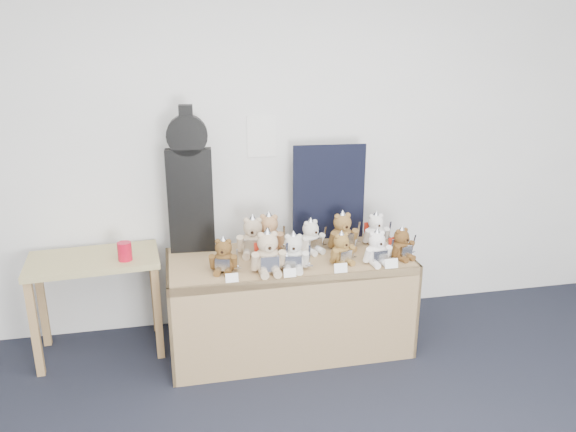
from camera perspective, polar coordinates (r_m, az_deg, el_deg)
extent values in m
plane|color=white|center=(4.13, -2.94, 6.82)|extent=(6.00, 0.00, 6.00)
cube|color=white|center=(4.11, -2.72, 8.08)|extent=(0.21, 0.00, 0.30)
cube|color=#96794C|center=(3.87, 0.11, -4.59)|extent=(1.66, 0.70, 0.06)
cube|color=#96794C|center=(3.72, 1.21, -11.06)|extent=(1.66, 0.02, 0.69)
cube|color=#96794C|center=(3.94, -11.83, -9.70)|extent=(0.02, 0.69, 0.69)
cube|color=#96794C|center=(4.24, 11.13, -7.56)|extent=(0.02, 0.69, 0.69)
cube|color=tan|center=(4.02, -19.17, -4.27)|extent=(0.89, 0.54, 0.04)
cube|color=#A47B47|center=(4.04, -24.34, -10.45)|extent=(0.05, 0.05, 0.68)
cube|color=#A47B47|center=(4.39, -23.70, -8.03)|extent=(0.05, 0.05, 0.68)
cube|color=#A47B47|center=(3.98, -13.09, -9.61)|extent=(0.05, 0.05, 0.68)
cube|color=#A47B47|center=(4.34, -13.43, -7.23)|extent=(0.05, 0.05, 0.68)
cube|color=black|center=(3.92, -9.85, 1.52)|extent=(0.31, 0.11, 0.73)
cylinder|color=black|center=(3.82, -10.22, 8.08)|extent=(0.28, 0.11, 0.27)
cube|color=black|center=(3.80, -10.32, 9.70)|extent=(0.10, 0.09, 0.18)
cube|color=black|center=(4.11, 4.17, 2.39)|extent=(0.53, 0.06, 0.71)
cylinder|color=red|center=(3.88, -16.26, -3.46)|extent=(0.09, 0.09, 0.12)
ellipsoid|color=brown|center=(3.64, -6.52, -4.66)|extent=(0.17, 0.16, 0.15)
sphere|color=brown|center=(3.61, -6.57, -3.21)|extent=(0.11, 0.11, 0.11)
cylinder|color=brown|center=(3.57, -6.68, -3.60)|extent=(0.05, 0.03, 0.05)
sphere|color=black|center=(3.55, -6.73, -3.70)|extent=(0.02, 0.02, 0.02)
sphere|color=brown|center=(3.60, -7.15, -2.57)|extent=(0.03, 0.03, 0.03)
sphere|color=brown|center=(3.59, -6.04, -2.59)|extent=(0.03, 0.03, 0.03)
cylinder|color=brown|center=(3.63, -7.67, -4.63)|extent=(0.06, 0.09, 0.11)
cylinder|color=brown|center=(3.61, -5.46, -4.69)|extent=(0.06, 0.09, 0.11)
cylinder|color=brown|center=(3.62, -7.14, -5.57)|extent=(0.07, 0.10, 0.04)
cylinder|color=brown|center=(3.61, -6.10, -5.61)|extent=(0.07, 0.10, 0.04)
cube|color=white|center=(3.59, -6.66, -4.96)|extent=(0.10, 0.04, 0.08)
cone|color=white|center=(3.59, -6.60, -2.52)|extent=(0.09, 0.09, 0.07)
cube|color=white|center=(3.59, -5.15, -4.44)|extent=(0.02, 0.04, 0.16)
cube|color=white|center=(3.61, -5.12, -5.31)|extent=(0.04, 0.02, 0.01)
ellipsoid|color=tan|center=(3.61, -2.07, -4.52)|extent=(0.19, 0.16, 0.18)
sphere|color=tan|center=(3.56, -2.10, -2.70)|extent=(0.13, 0.13, 0.13)
cylinder|color=tan|center=(3.51, -1.92, -3.18)|extent=(0.06, 0.03, 0.06)
sphere|color=black|center=(3.50, -1.85, -3.30)|extent=(0.02, 0.02, 0.02)
sphere|color=tan|center=(3.54, -2.80, -1.97)|extent=(0.04, 0.04, 0.04)
sphere|color=tan|center=(3.55, -1.42, -1.86)|extent=(0.04, 0.04, 0.04)
cylinder|color=tan|center=(3.57, -3.38, -4.64)|extent=(0.05, 0.10, 0.14)
cylinder|color=tan|center=(3.60, -0.64, -4.40)|extent=(0.05, 0.10, 0.14)
cylinder|color=tan|center=(3.56, -2.52, -5.74)|extent=(0.06, 0.12, 0.05)
cylinder|color=tan|center=(3.58, -1.22, -5.62)|extent=(0.06, 0.12, 0.05)
cube|color=white|center=(3.54, -1.85, -4.89)|extent=(0.12, 0.02, 0.10)
cone|color=white|center=(3.54, -2.11, -1.84)|extent=(0.11, 0.11, 0.09)
cube|color=white|center=(3.58, -0.17, -4.04)|extent=(0.02, 0.05, 0.19)
cube|color=white|center=(3.61, -0.17, -5.12)|extent=(0.06, 0.01, 0.01)
cube|color=#AF2414|center=(3.66, -2.28, -3.92)|extent=(0.15, 0.04, 0.16)
ellipsoid|color=beige|center=(3.65, 0.55, -4.40)|extent=(0.19, 0.17, 0.16)
sphere|color=beige|center=(3.61, 0.56, -2.81)|extent=(0.12, 0.12, 0.12)
cylinder|color=beige|center=(3.56, 0.57, -3.24)|extent=(0.05, 0.04, 0.05)
sphere|color=black|center=(3.55, 0.58, -3.34)|extent=(0.02, 0.02, 0.02)
sphere|color=beige|center=(3.59, -0.06, -2.12)|extent=(0.04, 0.04, 0.04)
sphere|color=beige|center=(3.59, 1.18, -2.12)|extent=(0.04, 0.04, 0.04)
cylinder|color=beige|center=(3.62, -0.66, -4.41)|extent=(0.06, 0.10, 0.12)
cylinder|color=beige|center=(3.63, 1.78, -4.40)|extent=(0.06, 0.10, 0.12)
cylinder|color=beige|center=(3.61, -0.01, -5.43)|extent=(0.07, 0.11, 0.05)
cylinder|color=beige|center=(3.61, 1.15, -5.43)|extent=(0.07, 0.11, 0.05)
cube|color=white|center=(3.59, 0.57, -4.73)|extent=(0.11, 0.04, 0.09)
cone|color=white|center=(3.59, 0.56, -2.06)|extent=(0.10, 0.10, 0.08)
cube|color=white|center=(3.61, 2.18, -4.12)|extent=(0.02, 0.04, 0.17)
cube|color=white|center=(3.63, 2.17, -5.06)|extent=(0.05, 0.02, 0.01)
ellipsoid|color=olive|center=(3.76, 5.40, -3.90)|extent=(0.17, 0.16, 0.14)
sphere|color=olive|center=(3.73, 5.44, -2.56)|extent=(0.10, 0.10, 0.10)
cylinder|color=olive|center=(3.70, 5.83, -2.88)|extent=(0.05, 0.04, 0.04)
sphere|color=black|center=(3.69, 5.97, -2.95)|extent=(0.02, 0.02, 0.02)
sphere|color=olive|center=(3.70, 5.04, -2.08)|extent=(0.03, 0.03, 0.03)
sphere|color=olive|center=(3.73, 5.87, -1.89)|extent=(0.03, 0.03, 0.03)
cylinder|color=olive|center=(3.71, 4.72, -4.09)|extent=(0.06, 0.09, 0.11)
cylinder|color=olive|center=(3.79, 6.37, -3.69)|extent=(0.06, 0.09, 0.11)
cylinder|color=olive|center=(3.73, 5.43, -4.81)|extent=(0.07, 0.10, 0.04)
cylinder|color=olive|center=(3.76, 6.21, -4.61)|extent=(0.07, 0.10, 0.04)
cube|color=white|center=(3.72, 5.89, -4.12)|extent=(0.09, 0.04, 0.08)
cone|color=white|center=(3.71, 5.46, -1.93)|extent=(0.09, 0.09, 0.07)
cube|color=white|center=(3.78, 6.74, -3.38)|extent=(0.02, 0.04, 0.15)
cube|color=white|center=(3.80, 6.71, -4.16)|extent=(0.04, 0.02, 0.01)
ellipsoid|color=white|center=(3.79, 8.94, -3.83)|extent=(0.16, 0.14, 0.15)
sphere|color=white|center=(3.75, 9.02, -2.39)|extent=(0.11, 0.11, 0.11)
cylinder|color=white|center=(3.71, 9.33, -2.76)|extent=(0.05, 0.03, 0.05)
sphere|color=black|center=(3.70, 9.45, -2.84)|extent=(0.02, 0.02, 0.02)
sphere|color=white|center=(3.72, 8.55, -1.83)|extent=(0.04, 0.04, 0.04)
sphere|color=white|center=(3.75, 9.55, -1.71)|extent=(0.04, 0.04, 0.04)
cylinder|color=white|center=(3.74, 8.08, -3.96)|extent=(0.05, 0.09, 0.11)
cylinder|color=white|center=(3.80, 10.05, -3.69)|extent=(0.05, 0.09, 0.11)
cylinder|color=white|center=(3.74, 8.80, -4.80)|extent=(0.06, 0.10, 0.05)
cylinder|color=white|center=(3.77, 9.73, -4.66)|extent=(0.06, 0.10, 0.05)
cube|color=white|center=(3.74, 9.34, -4.10)|extent=(0.10, 0.03, 0.08)
cone|color=white|center=(3.73, 9.05, -1.71)|extent=(0.09, 0.09, 0.07)
cube|color=white|center=(3.79, 10.46, -3.39)|extent=(0.02, 0.04, 0.16)
cube|color=white|center=(3.81, 10.40, -4.24)|extent=(0.05, 0.01, 0.01)
ellipsoid|color=brown|center=(3.90, 11.37, -3.36)|extent=(0.18, 0.16, 0.14)
sphere|color=brown|center=(3.87, 11.46, -2.05)|extent=(0.10, 0.10, 0.10)
cylinder|color=brown|center=(3.84, 11.91, -2.35)|extent=(0.05, 0.04, 0.04)
sphere|color=black|center=(3.83, 12.07, -2.42)|extent=(0.02, 0.02, 0.02)
sphere|color=brown|center=(3.83, 11.13, -1.58)|extent=(0.03, 0.03, 0.03)
sphere|color=brown|center=(3.88, 11.85, -1.39)|extent=(0.03, 0.03, 0.03)
cylinder|color=brown|center=(3.84, 10.84, -3.55)|extent=(0.07, 0.09, 0.11)
cylinder|color=brown|center=(3.93, 12.26, -3.13)|extent=(0.07, 0.09, 0.11)
cylinder|color=brown|center=(3.86, 11.51, -4.24)|extent=(0.07, 0.10, 0.04)
cylinder|color=brown|center=(3.91, 12.18, -4.03)|extent=(0.07, 0.10, 0.04)
cube|color=white|center=(3.87, 11.95, -3.56)|extent=(0.09, 0.05, 0.08)
cone|color=white|center=(3.85, 11.50, -1.43)|extent=(0.09, 0.09, 0.07)
cube|color=white|center=(3.93, 12.61, -2.83)|extent=(0.02, 0.04, 0.15)
cube|color=white|center=(3.95, 12.55, -3.59)|extent=(0.04, 0.02, 0.01)
cube|color=#AF2414|center=(3.93, 10.84, -2.98)|extent=(0.12, 0.07, 0.13)
ellipsoid|color=beige|center=(3.89, -3.57, -2.82)|extent=(0.21, 0.19, 0.18)
sphere|color=beige|center=(3.85, -3.60, -1.17)|extent=(0.13, 0.13, 0.13)
cylinder|color=beige|center=(3.80, -3.65, -1.58)|extent=(0.06, 0.04, 0.06)
sphere|color=black|center=(3.79, -3.67, -1.68)|extent=(0.02, 0.02, 0.02)
sphere|color=beige|center=(3.84, -4.25, -0.44)|extent=(0.04, 0.04, 0.04)
sphere|color=beige|center=(3.83, -2.98, -0.45)|extent=(0.04, 0.04, 0.04)
cylinder|color=beige|center=(3.88, -4.84, -2.81)|extent=(0.07, 0.11, 0.13)
cylinder|color=beige|center=(3.87, -2.33, -2.82)|extent=(0.07, 0.11, 0.13)
cylinder|color=beige|center=(3.86, -4.21, -3.86)|extent=(0.08, 0.12, 0.05)
cylinder|color=beige|center=(3.85, -3.01, -3.87)|extent=(0.08, 0.12, 0.05)
cube|color=white|center=(3.83, -3.63, -3.14)|extent=(0.12, 0.04, 0.10)
cone|color=white|center=(3.83, -3.62, -0.38)|extent=(0.11, 0.11, 0.09)
cube|color=white|center=(3.84, -1.95, -2.52)|extent=(0.02, 0.05, 0.19)
cube|color=white|center=(3.87, -1.94, -3.51)|extent=(0.05, 0.02, 0.01)
ellipsoid|color=tan|center=(3.96, -1.94, -2.44)|extent=(0.21, 0.20, 0.18)
sphere|color=tan|center=(3.92, -1.96, -0.82)|extent=(0.13, 0.13, 0.13)
cylinder|color=tan|center=(3.87, -2.05, -1.22)|extent=(0.06, 0.04, 0.05)
sphere|color=black|center=(3.85, -2.09, -1.32)|extent=(0.02, 0.02, 0.02)
sphere|color=tan|center=(3.91, -2.58, -0.10)|extent=(0.04, 0.04, 0.04)
sphere|color=tan|center=(3.90, -1.35, -0.13)|extent=(0.04, 0.04, 0.04)
cylinder|color=tan|center=(3.95, -3.20, -2.40)|extent=(0.08, 0.11, 0.13)
cylinder|color=tan|center=(3.93, -0.76, -2.47)|extent=(0.08, 0.11, 0.13)
cylinder|color=tan|center=(3.93, -2.62, -3.43)|extent=(0.08, 0.13, 0.05)
cylinder|color=tan|center=(3.92, -1.46, -3.47)|extent=(0.08, 0.13, 0.05)
cube|color=white|center=(3.89, -2.06, -2.74)|extent=(0.12, 0.05, 0.10)
cone|color=white|center=(3.90, -1.97, -0.05)|extent=(0.11, 0.11, 0.08)
cube|color=white|center=(3.90, -0.39, -2.19)|extent=(0.03, 0.05, 0.19)
cube|color=white|center=(3.93, -0.38, -3.16)|extent=(0.05, 0.02, 0.01)
ellipsoid|color=silver|center=(3.94, 2.29, -2.71)|extent=(0.19, 0.18, 0.15)
sphere|color=silver|center=(3.90, 2.31, -1.30)|extent=(0.11, 0.11, 0.11)
cylinder|color=silver|center=(3.87, 2.73, -1.61)|extent=(0.05, 0.04, 0.05)
sphere|color=black|center=(3.86, 2.88, -1.68)|extent=(0.02, 0.02, 0.02)
sphere|color=silver|center=(3.87, 1.88, -0.79)|extent=(0.04, 0.04, 0.04)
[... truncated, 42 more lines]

